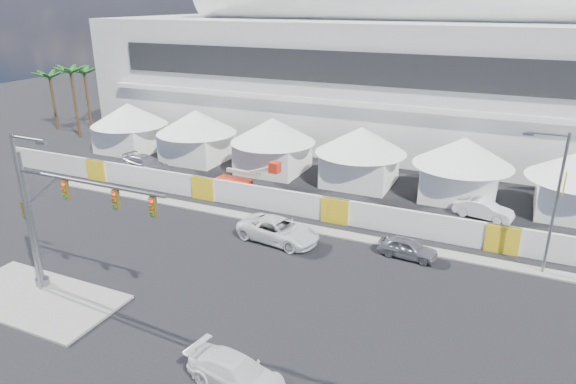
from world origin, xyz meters
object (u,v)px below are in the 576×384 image
at_px(sedan_silver, 408,248).
at_px(streetlight_curb, 554,195).
at_px(traffic_mast, 55,221).
at_px(pickup_curb, 278,230).
at_px(lot_car_c, 146,164).
at_px(lot_car_a, 483,209).
at_px(boom_lift, 240,181).
at_px(streetlight_median, 28,204).
at_px(pickup_near, 237,373).

distance_m(sedan_silver, streetlight_curb, 9.38).
bearing_deg(traffic_mast, pickup_curb, 54.42).
bearing_deg(lot_car_c, traffic_mast, -140.64).
bearing_deg(lot_car_a, boom_lift, 108.22).
height_order(sedan_silver, streetlight_curb, streetlight_curb).
relative_size(sedan_silver, pickup_curb, 0.66).
relative_size(pickup_curb, traffic_mast, 0.59).
relative_size(sedan_silver, lot_car_c, 0.70).
bearing_deg(boom_lift, sedan_silver, -15.76).
xyz_separation_m(lot_car_c, boom_lift, (11.17, -0.83, 0.08)).
distance_m(sedan_silver, lot_car_c, 28.63).
height_order(lot_car_a, streetlight_median, streetlight_median).
bearing_deg(streetlight_median, pickup_near, -8.41).
distance_m(pickup_near, boom_lift, 25.07).
height_order(pickup_curb, traffic_mast, traffic_mast).
height_order(lot_car_a, boom_lift, boom_lift).
height_order(streetlight_curb, boom_lift, streetlight_curb).
relative_size(traffic_mast, streetlight_curb, 1.12).
bearing_deg(pickup_near, lot_car_a, -10.33).
relative_size(lot_car_a, traffic_mast, 0.44).
bearing_deg(pickup_curb, lot_car_a, -43.21).
relative_size(lot_car_c, traffic_mast, 0.55).
bearing_deg(lot_car_a, traffic_mast, 146.91).
bearing_deg(lot_car_c, pickup_curb, -102.87).
bearing_deg(sedan_silver, streetlight_curb, -75.78).
distance_m(pickup_curb, streetlight_curb, 17.75).
bearing_deg(pickup_curb, streetlight_curb, -73.02).
bearing_deg(lot_car_c, streetlight_median, -144.38).
bearing_deg(lot_car_c, sedan_silver, -92.85).
distance_m(sedan_silver, traffic_mast, 21.86).
height_order(traffic_mast, streetlight_curb, streetlight_curb).
distance_m(lot_car_c, traffic_mast, 23.05).
bearing_deg(sedan_silver, boom_lift, 73.54).
height_order(pickup_curb, boom_lift, boom_lift).
bearing_deg(boom_lift, streetlight_median, -90.62).
distance_m(lot_car_c, streetlight_median, 22.98).
height_order(streetlight_median, streetlight_curb, streetlight_median).
xyz_separation_m(sedan_silver, pickup_near, (-4.25, -15.45, 0.03)).
distance_m(lot_car_a, traffic_mast, 30.77).
distance_m(lot_car_a, streetlight_median, 32.18).
relative_size(sedan_silver, streetlight_median, 0.41).
bearing_deg(streetlight_median, traffic_mast, 15.80).
bearing_deg(pickup_curb, boom_lift, 52.18).
height_order(pickup_near, streetlight_median, streetlight_median).
relative_size(streetlight_curb, boom_lift, 1.39).
relative_size(pickup_curb, lot_car_c, 1.07).
height_order(pickup_near, lot_car_a, lot_car_a).
distance_m(pickup_near, lot_car_c, 32.62).
xyz_separation_m(lot_car_c, streetlight_median, (9.09, -20.55, 4.80)).
bearing_deg(sedan_silver, pickup_curb, 103.52).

